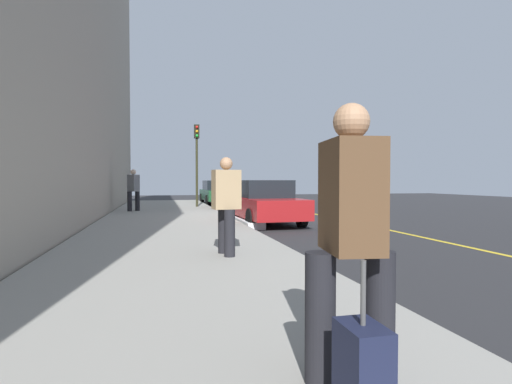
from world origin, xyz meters
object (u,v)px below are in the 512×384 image
Objects in this scene: pedestrian_tan_coat at (226,203)px; parked_car_red at (264,202)px; rolling_suitcase at (363,373)px; parked_car_green at (218,192)px; parked_car_maroon at (235,195)px; pedestrian_grey_coat at (133,189)px; pedestrian_brown_coat at (351,234)px; traffic_light_pole at (197,151)px.

parked_car_red is at bearing 160.15° from pedestrian_tan_coat.
pedestrian_tan_coat is at bearing 179.27° from rolling_suitcase.
rolling_suitcase is (23.90, -2.45, -0.33)m from parked_car_green.
pedestrian_tan_coat is (18.67, -2.39, 0.34)m from parked_car_green.
parked_car_maroon is 2.35× the size of pedestrian_grey_coat.
parked_car_red is (12.16, -0.04, 0.00)m from parked_car_green.
pedestrian_grey_coat is at bearing -172.25° from rolling_suitcase.
pedestrian_tan_coat is (12.93, -2.47, 0.34)m from parked_car_maroon.
parked_car_maroon is 17.89m from pedestrian_brown_coat.
parked_car_maroon is at bearing 106.28° from pedestrian_grey_coat.
traffic_light_pole is 19.33m from rolling_suitcase.
traffic_light_pole reaches higher than pedestrian_brown_coat.
traffic_light_pole is (-2.39, 3.01, 1.89)m from pedestrian_grey_coat.
pedestrian_grey_coat reaches higher than rolling_suitcase.
pedestrian_brown_coat is (11.30, -2.28, 0.38)m from parked_car_red.
traffic_light_pole is at bearing -118.53° from parked_car_maroon.
parked_car_maroon is 4.80× the size of rolling_suitcase.
pedestrian_tan_coat is at bearing -19.85° from parked_car_red.
rolling_suitcase is (16.76, 2.28, -0.71)m from pedestrian_grey_coat.
pedestrian_grey_coat reaches higher than parked_car_red.
pedestrian_tan_coat is (-4.79, -0.07, -0.04)m from pedestrian_brown_coat.
pedestrian_brown_coat is at bearing 0.89° from pedestrian_tan_coat.
pedestrian_tan_coat reaches higher than rolling_suitcase.
pedestrian_tan_coat is 0.42× the size of traffic_light_pole.
parked_car_green is at bearing 160.05° from traffic_light_pole.
pedestrian_brown_coat is at bearing -11.39° from parked_car_red.
traffic_light_pole is at bearing -19.95° from parked_car_green.
rolling_suitcase is at bearing 7.75° from pedestrian_grey_coat.
pedestrian_brown_coat is at bearing 8.44° from pedestrian_grey_coat.
rolling_suitcase is at bearing -2.18° from traffic_light_pole.
parked_car_green and parked_car_red have the same top height.
parked_car_maroon is at bearing 169.19° from pedestrian_tan_coat.
parked_car_red is at bearing -0.17° from parked_car_green.
parked_car_green is 1.07× the size of traffic_light_pole.
parked_car_green is 2.46× the size of pedestrian_grey_coat.
pedestrian_brown_coat is 1.05× the size of pedestrian_tan_coat.
traffic_light_pole is (-0.98, -1.81, 2.27)m from parked_car_maroon.
rolling_suitcase is (5.23, -0.07, -0.67)m from pedestrian_tan_coat.
pedestrian_tan_coat reaches higher than parked_car_red.
parked_car_maroon is 3.06m from traffic_light_pole.
parked_car_green and parked_car_maroon have the same top height.
pedestrian_tan_coat is at bearing -2.72° from traffic_light_pole.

